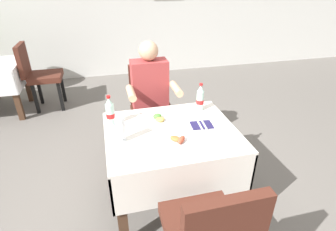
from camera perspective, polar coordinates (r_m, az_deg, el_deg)
ground_plane at (r=2.60m, az=1.71°, el=-15.98°), size 11.00×11.00×0.00m
main_dining_table at (r=2.17m, az=0.65°, el=-7.17°), size 1.02×0.86×0.73m
chair_far_diner_seat at (r=2.86m, az=-3.53°, el=2.14°), size 0.44×0.50×0.97m
seated_diner_far at (r=2.69m, az=-3.68°, el=4.09°), size 0.50×0.46×1.26m
plate_near_camera at (r=1.92m, az=1.79°, el=-5.50°), size 0.24×0.24×0.05m
plate_far_diner at (r=2.20m, az=-1.78°, el=-0.67°), size 0.23×0.23×0.06m
beer_glass_left at (r=1.92m, az=-10.15°, el=-2.89°), size 0.07×0.07×0.20m
cola_bottle_primary at (r=2.35m, az=6.94°, el=3.64°), size 0.07×0.07×0.25m
cola_bottle_secondary at (r=2.15m, az=-12.36°, el=0.73°), size 0.07×0.07×0.25m
napkin_cutlery_set at (r=2.15m, az=7.25°, el=-2.01°), size 0.18×0.19×0.01m
background_chair_right at (r=4.28m, az=-26.18°, el=8.28°), size 0.50×0.44×0.97m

